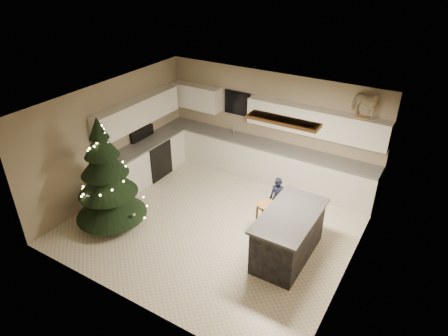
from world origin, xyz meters
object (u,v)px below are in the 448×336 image
Objects in this scene: bar_stool at (266,211)px; toddler at (277,198)px; island at (288,235)px; rocking_horse at (365,103)px; christmas_tree at (107,183)px.

bar_stool is 0.78× the size of toddler.
bar_stool is (-0.63, 0.37, 0.07)m from island.
bar_stool is at bearing -101.14° from toddler.
rocking_horse reaches higher than island.
island is at bearing -30.48° from bar_stool.
toddler reaches higher than bar_stool.
christmas_tree reaches higher than island.
christmas_tree is 2.54× the size of toddler.
island is at bearing 14.79° from christmas_tree.
toddler is at bearing 123.57° from island.
island is at bearing -71.94° from toddler.
island is 2.34× the size of bar_stool.
island is 1.23m from toddler.
christmas_tree reaches higher than toddler.
rocking_horse is at bearing 40.75° from christmas_tree.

